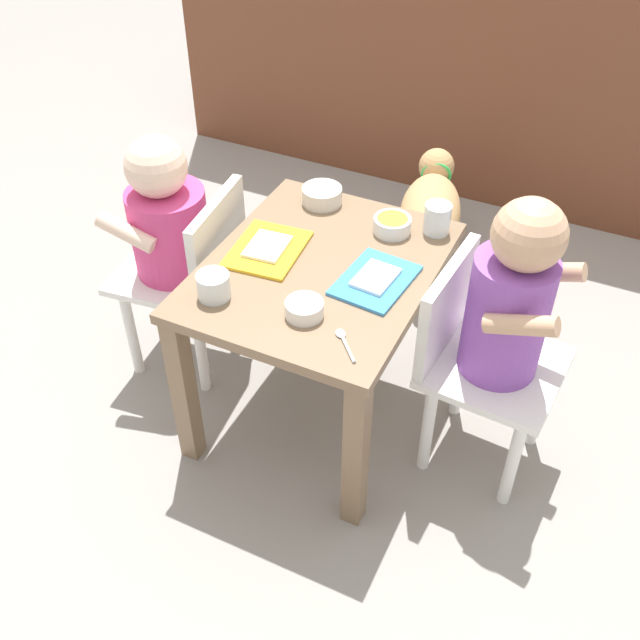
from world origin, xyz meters
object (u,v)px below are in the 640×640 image
at_px(dog, 431,209).
at_px(spoon_by_left_tray, 344,342).
at_px(seated_child_right, 503,311).
at_px(water_cup_right, 437,220).
at_px(food_tray_left, 267,249).
at_px(seated_child_left, 173,229).
at_px(veggie_bowl_far, 304,308).
at_px(dining_table, 320,295).
at_px(water_cup_left, 214,287).
at_px(cereal_bowl_left_side, 322,195).
at_px(cereal_bowl_right_side, 392,224).
at_px(food_tray_right, 375,280).

distance_m(dog, spoon_by_left_tray, 0.94).
bearing_deg(seated_child_right, water_cup_right, 135.91).
xyz_separation_m(food_tray_left, spoon_by_left_tray, (0.28, -0.20, -0.00)).
relative_size(seated_child_left, veggie_bowl_far, 8.31).
bearing_deg(veggie_bowl_far, dining_table, 104.90).
bearing_deg(veggie_bowl_far, spoon_by_left_tray, -20.71).
height_order(dog, spoon_by_left_tray, spoon_by_left_tray).
height_order(dining_table, seated_child_left, seated_child_left).
bearing_deg(water_cup_left, dining_table, 51.23).
relative_size(food_tray_left, water_cup_right, 2.88).
distance_m(cereal_bowl_left_side, spoon_by_left_tray, 0.51).
bearing_deg(cereal_bowl_right_side, dining_table, -115.88).
bearing_deg(seated_child_right, seated_child_left, -179.30).
distance_m(dog, veggie_bowl_far, 0.90).
bearing_deg(cereal_bowl_left_side, food_tray_left, -95.61).
height_order(dog, food_tray_left, food_tray_left).
xyz_separation_m(dining_table, cereal_bowl_right_side, (0.09, 0.19, 0.10)).
xyz_separation_m(seated_child_left, seated_child_right, (0.81, 0.01, 0.03)).
bearing_deg(dog, water_cup_left, -102.01).
distance_m(seated_child_left, spoon_by_left_tray, 0.60).
relative_size(dog, water_cup_right, 6.61).
distance_m(water_cup_right, veggie_bowl_far, 0.42).
xyz_separation_m(food_tray_right, veggie_bowl_far, (-0.09, -0.16, 0.01)).
height_order(food_tray_left, water_cup_right, water_cup_right).
bearing_deg(seated_child_left, dining_table, -2.35).
xyz_separation_m(food_tray_left, water_cup_right, (0.32, 0.24, 0.03)).
height_order(dining_table, cereal_bowl_right_side, cereal_bowl_right_side).
bearing_deg(seated_child_left, water_cup_left, -39.56).
bearing_deg(water_cup_right, cereal_bowl_left_side, -179.72).
bearing_deg(food_tray_left, water_cup_right, 37.07).
bearing_deg(seated_child_left, spoon_by_left_tray, -21.71).
xyz_separation_m(dining_table, water_cup_right, (0.19, 0.24, 0.12)).
height_order(food_tray_left, veggie_bowl_far, veggie_bowl_far).
relative_size(dining_table, food_tray_left, 2.90).
height_order(seated_child_left, seated_child_right, seated_child_right).
xyz_separation_m(water_cup_left, spoon_by_left_tray, (0.30, -0.01, -0.02)).
relative_size(food_tray_right, water_cup_left, 2.87).
xyz_separation_m(food_tray_right, water_cup_right, (0.05, 0.24, 0.03)).
relative_size(food_tray_left, veggie_bowl_far, 2.60).
xyz_separation_m(water_cup_left, cereal_bowl_right_side, (0.25, 0.38, -0.00)).
distance_m(water_cup_right, cereal_bowl_left_side, 0.29).
distance_m(water_cup_right, cereal_bowl_right_side, 0.10).
xyz_separation_m(water_cup_left, cereal_bowl_left_side, (0.04, 0.43, -0.00)).
height_order(dog, water_cup_left, water_cup_left).
bearing_deg(food_tray_right, dining_table, 179.01).
distance_m(food_tray_left, water_cup_right, 0.40).
distance_m(seated_child_right, cereal_bowl_left_side, 0.55).
bearing_deg(food_tray_left, dog, 76.56).
xyz_separation_m(water_cup_left, water_cup_right, (0.34, 0.43, 0.01)).
xyz_separation_m(dining_table, spoon_by_left_tray, (0.15, -0.20, 0.09)).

